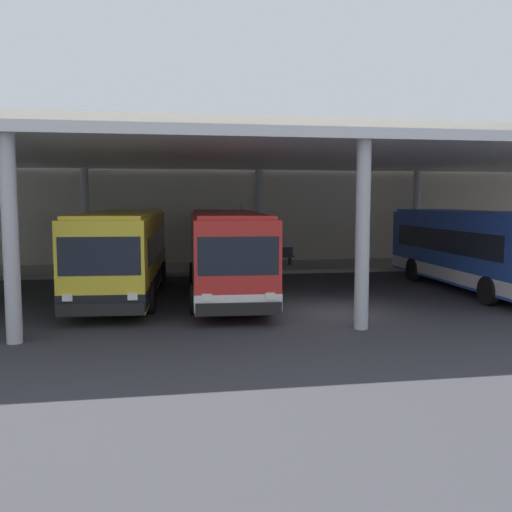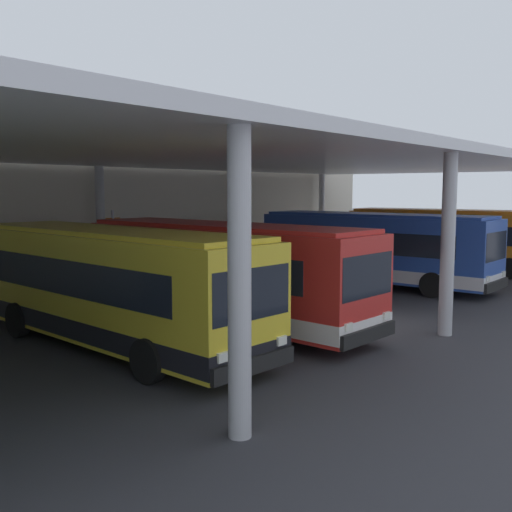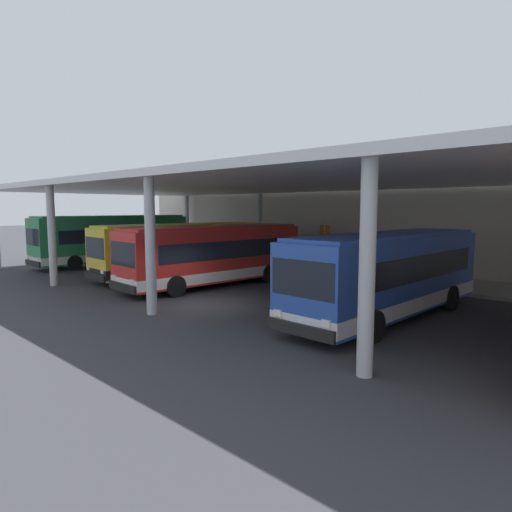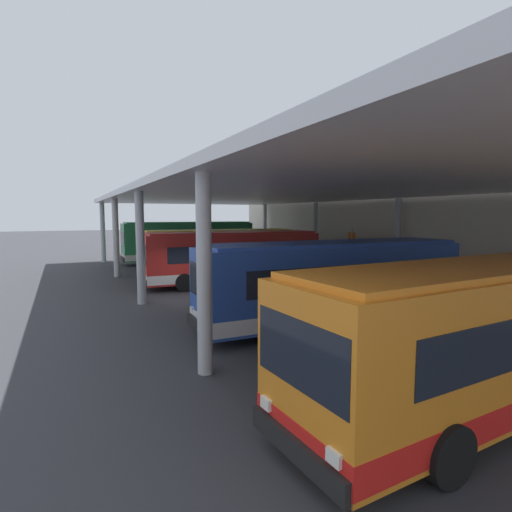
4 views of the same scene
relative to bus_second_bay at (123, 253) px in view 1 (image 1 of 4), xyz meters
name	(u,v)px [view 1 (image 1 of 4)]	position (x,y,z in m)	size (l,w,h in m)	color
ground_plane	(334,312)	(6.86, -4.03, -1.66)	(200.00, 200.00, 0.00)	#333338
platform_kerb	(265,267)	(6.86, 7.72, -1.57)	(42.00, 4.50, 0.18)	gray
station_building_facade	(255,191)	(6.86, 10.97, 2.48)	(48.00, 1.60, 8.27)	beige
canopy_shelter	(294,159)	(6.86, 1.47, 3.63)	(40.00, 17.00, 5.55)	silver
bus_second_bay	(123,253)	(0.00, 0.00, 0.00)	(3.27, 10.68, 3.17)	yellow
bus_middle_bay	(226,253)	(3.78, -0.61, 0.00)	(3.14, 10.66, 3.17)	red
bus_far_bay	(473,249)	(13.73, -0.65, 0.00)	(2.86, 10.58, 3.17)	#284CA8
bench_waiting	(277,256)	(7.49, 7.79, -0.99)	(1.80, 0.45, 0.92)	#383D47
trash_bin	(216,256)	(4.29, 8.12, -0.98)	(0.52, 0.52, 0.98)	#236638
banner_sign	(243,232)	(5.54, 6.91, 0.32)	(0.70, 0.12, 3.20)	#B2B2B7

